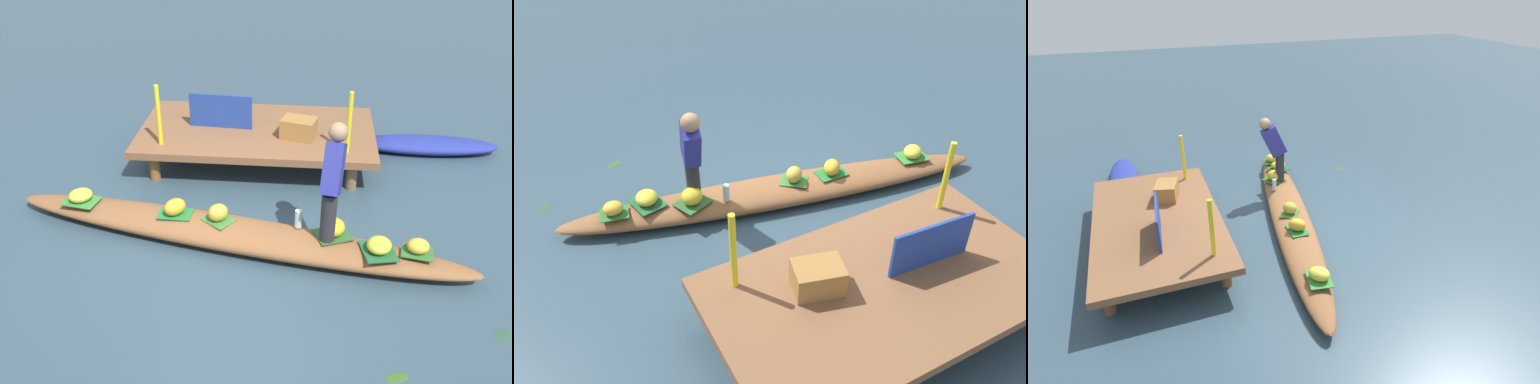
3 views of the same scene
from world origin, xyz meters
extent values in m
plane|color=#334A58|center=(0.00, 0.00, 0.00)|extent=(40.00, 40.00, 0.00)
cube|color=brown|center=(0.08, 2.07, 0.41)|extent=(3.20, 1.80, 0.10)
cylinder|color=brown|center=(-1.20, 1.35, 0.18)|extent=(0.14, 0.14, 0.36)
cylinder|color=brown|center=(1.36, 1.35, 0.18)|extent=(0.14, 0.14, 0.36)
cylinder|color=brown|center=(-1.20, 2.79, 0.18)|extent=(0.14, 0.14, 0.36)
cylinder|color=brown|center=(1.36, 2.79, 0.18)|extent=(0.14, 0.14, 0.36)
ellipsoid|color=brown|center=(0.00, 0.00, 0.13)|extent=(5.28, 1.63, 0.25)
ellipsoid|color=navy|center=(2.47, 2.52, 0.11)|extent=(2.04, 0.54, 0.22)
cube|color=#326C2B|center=(1.94, -0.34, 0.26)|extent=(0.36, 0.31, 0.01)
ellipsoid|color=gold|center=(1.94, -0.34, 0.33)|extent=(0.23, 0.20, 0.15)
cube|color=#247633|center=(-0.65, 0.13, 0.26)|extent=(0.38, 0.27, 0.01)
ellipsoid|color=gold|center=(-0.65, 0.13, 0.35)|extent=(0.32, 0.33, 0.18)
cube|color=#3D7933|center=(-0.15, 0.06, 0.26)|extent=(0.41, 0.40, 0.01)
ellipsoid|color=gold|center=(-0.15, 0.06, 0.35)|extent=(0.30, 0.30, 0.19)
cube|color=#2E602D|center=(1.09, -0.11, 0.26)|extent=(0.45, 0.42, 0.01)
ellipsoid|color=gold|center=(1.09, -0.11, 0.35)|extent=(0.35, 0.35, 0.19)
cube|color=#205C2E|center=(1.55, -0.36, 0.26)|extent=(0.40, 0.45, 0.01)
ellipsoid|color=gold|center=(1.55, -0.36, 0.33)|extent=(0.32, 0.34, 0.15)
cube|color=#378535|center=(-1.79, 0.30, 0.26)|extent=(0.43, 0.36, 0.01)
ellipsoid|color=yellow|center=(-1.79, 0.30, 0.33)|extent=(0.35, 0.35, 0.15)
cylinder|color=#28282D|center=(1.03, -0.20, 0.53)|extent=(0.16, 0.16, 0.55)
cube|color=navy|center=(1.05, -0.10, 1.04)|extent=(0.27, 0.50, 0.59)
sphere|color=#9E7556|center=(1.08, 0.05, 1.37)|extent=(0.20, 0.20, 0.20)
cylinder|color=silver|center=(0.72, 0.01, 0.36)|extent=(0.08, 0.08, 0.21)
cube|color=#203C93|center=(-0.42, 2.07, 0.70)|extent=(0.87, 0.09, 0.47)
cylinder|color=yellow|center=(-1.12, 1.47, 0.86)|extent=(0.06, 0.06, 0.80)
cylinder|color=yellow|center=(1.28, 1.47, 0.86)|extent=(0.06, 0.06, 0.80)
cube|color=#A06E37|center=(0.66, 1.84, 0.59)|extent=(0.51, 0.42, 0.26)
ellipsoid|color=#365C24|center=(1.61, -1.76, 0.00)|extent=(0.24, 0.18, 0.01)
ellipsoid|color=#2F4E3C|center=(2.60, -1.19, 0.00)|extent=(0.25, 0.25, 0.01)
camera|label=1|loc=(0.77, -5.19, 3.73)|focal=40.55mm
camera|label=2|loc=(2.55, 4.49, 3.86)|focal=36.50mm
camera|label=3|loc=(-5.48, 2.15, 3.62)|focal=29.09mm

